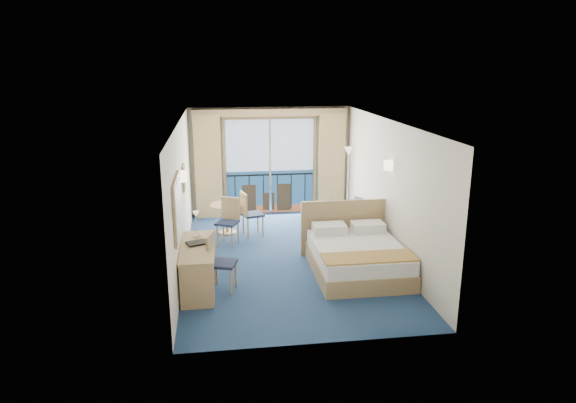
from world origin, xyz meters
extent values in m
plane|color=navy|center=(0.00, 0.00, 0.00)|extent=(6.50, 6.50, 0.00)
cube|color=silver|center=(0.00, 3.26, 1.35)|extent=(4.00, 0.02, 2.70)
cube|color=silver|center=(0.00, -3.26, 1.35)|extent=(4.00, 0.02, 2.70)
cube|color=silver|center=(-2.01, 0.00, 1.35)|extent=(0.02, 6.50, 2.70)
cube|color=silver|center=(2.01, 0.00, 1.35)|extent=(0.02, 6.50, 2.70)
cube|color=silver|center=(0.00, 0.00, 2.71)|extent=(4.00, 6.50, 0.02)
cube|color=navy|center=(0.00, 3.22, 0.56)|extent=(2.20, 0.02, 1.08)
cube|color=#A4BBD8|center=(0.00, 3.22, 1.76)|extent=(2.20, 0.02, 1.32)
cube|color=#97502F|center=(0.00, 3.22, 0.10)|extent=(2.20, 0.02, 0.20)
cube|color=black|center=(0.00, 3.22, 1.00)|extent=(2.20, 0.02, 0.04)
cube|color=tan|center=(0.00, 3.21, 2.46)|extent=(2.36, 0.03, 0.12)
cube|color=tan|center=(-1.15, 3.21, 1.20)|extent=(0.06, 0.03, 2.40)
cube|color=tan|center=(1.15, 3.21, 1.20)|extent=(0.06, 0.03, 2.40)
cube|color=silver|center=(0.00, 3.21, 1.20)|extent=(0.05, 0.02, 2.40)
cube|color=#342617|center=(0.35, 3.21, 0.40)|extent=(0.35, 0.02, 0.70)
cube|color=#342617|center=(-0.55, 3.21, 0.40)|extent=(0.35, 0.02, 0.70)
cube|color=#342617|center=(-0.05, 3.21, 0.30)|extent=(0.30, 0.02, 0.45)
cube|color=black|center=(-0.90, 3.22, 0.55)|extent=(0.02, 0.01, 0.90)
cube|color=black|center=(-0.54, 3.22, 0.55)|extent=(0.02, 0.01, 0.90)
cube|color=black|center=(-0.18, 3.22, 0.55)|extent=(0.03, 0.01, 0.90)
cube|color=black|center=(0.18, 3.22, 0.55)|extent=(0.03, 0.01, 0.90)
cube|color=black|center=(0.54, 3.22, 0.55)|extent=(0.02, 0.01, 0.90)
cube|color=black|center=(0.90, 3.22, 0.55)|extent=(0.02, 0.01, 0.90)
cube|color=tan|center=(-1.55, 3.07, 1.28)|extent=(0.65, 0.22, 2.55)
cube|color=tan|center=(1.55, 3.07, 1.28)|extent=(0.65, 0.22, 2.55)
cube|color=tan|center=(0.00, 3.10, 2.58)|extent=(3.80, 0.25, 0.18)
cube|color=tan|center=(-1.98, -1.50, 1.55)|extent=(0.04, 1.25, 0.95)
cube|color=silver|center=(-1.95, -1.50, 1.55)|extent=(0.01, 1.12, 0.82)
cube|color=tan|center=(-1.98, 0.45, 1.60)|extent=(0.03, 0.42, 0.52)
cube|color=gray|center=(-1.96, 0.45, 1.60)|extent=(0.01, 0.34, 0.44)
cylinder|color=beige|center=(-1.94, -0.60, 1.85)|extent=(0.18, 0.18, 0.18)
cylinder|color=beige|center=(1.94, -0.15, 1.85)|extent=(0.18, 0.18, 0.18)
cube|color=tan|center=(1.17, -0.95, 0.15)|extent=(1.62, 2.02, 0.30)
cube|color=silver|center=(1.17, -0.95, 0.43)|extent=(1.56, 1.96, 0.25)
cube|color=#BE814A|center=(1.17, -1.60, 0.57)|extent=(1.60, 0.56, 0.03)
cube|color=silver|center=(0.79, -0.22, 0.65)|extent=(0.63, 0.40, 0.18)
cube|color=silver|center=(1.56, -0.22, 0.65)|extent=(0.63, 0.40, 0.18)
cube|color=tan|center=(1.17, 0.11, 0.56)|extent=(1.77, 0.06, 1.11)
cube|color=tan|center=(1.78, 0.48, 0.27)|extent=(0.41, 0.39, 0.53)
cube|color=beige|center=(1.74, 0.46, 0.58)|extent=(0.22, 0.18, 0.09)
imported|color=#444A53|center=(1.62, 1.39, 0.38)|extent=(1.01, 1.02, 0.75)
cylinder|color=silver|center=(1.88, 2.64, 0.02)|extent=(0.24, 0.24, 0.03)
cylinder|color=silver|center=(1.88, 2.64, 0.83)|extent=(0.03, 0.03, 1.65)
cone|color=white|center=(1.88, 2.64, 1.65)|extent=(0.22, 0.22, 0.20)
cube|color=tan|center=(-1.71, -1.19, 0.75)|extent=(0.56, 1.64, 0.04)
cube|color=tan|center=(-1.71, -1.75, 0.36)|extent=(0.53, 0.49, 0.73)
cylinder|color=tan|center=(-1.96, -0.98, 0.36)|extent=(0.05, 0.05, 0.73)
cylinder|color=tan|center=(-1.46, -0.98, 0.36)|extent=(0.05, 0.05, 0.73)
cylinder|color=tan|center=(-1.96, -0.42, 0.36)|extent=(0.05, 0.05, 0.73)
cylinder|color=tan|center=(-1.46, -0.42, 0.36)|extent=(0.05, 0.05, 0.73)
cube|color=#1C2542|center=(-1.29, -1.31, 0.48)|extent=(0.53, 0.53, 0.05)
cube|color=tan|center=(-1.48, -1.25, 0.74)|extent=(0.15, 0.42, 0.51)
cylinder|color=tan|center=(-1.17, -1.52, 0.23)|extent=(0.04, 0.04, 0.46)
cylinder|color=tan|center=(-1.07, -1.19, 0.23)|extent=(0.04, 0.04, 0.46)
cylinder|color=tan|center=(-1.50, -1.43, 0.23)|extent=(0.04, 0.04, 0.46)
cylinder|color=tan|center=(-1.41, -1.10, 0.23)|extent=(0.04, 0.04, 0.46)
cube|color=black|center=(-1.71, -1.08, 0.78)|extent=(0.41, 0.36, 0.03)
cylinder|color=silver|center=(-1.73, -0.71, 0.80)|extent=(0.12, 0.12, 0.02)
cylinder|color=silver|center=(-1.73, -0.71, 0.99)|extent=(0.02, 0.02, 0.40)
cone|color=white|center=(-1.73, -0.71, 1.19)|extent=(0.11, 0.11, 0.10)
cylinder|color=tan|center=(-1.15, 1.72, 0.66)|extent=(0.75, 0.75, 0.04)
cylinder|color=tan|center=(-1.15, 1.72, 0.33)|extent=(0.07, 0.07, 0.66)
cylinder|color=tan|center=(-1.15, 1.72, 0.01)|extent=(0.41, 0.41, 0.03)
cube|color=#1C2542|center=(-0.58, 1.50, 0.48)|extent=(0.52, 0.52, 0.05)
cube|color=tan|center=(-0.78, 1.45, 0.74)|extent=(0.15, 0.42, 0.51)
cylinder|color=tan|center=(-0.37, 1.37, 0.23)|extent=(0.04, 0.04, 0.46)
cylinder|color=tan|center=(-0.45, 1.71, 0.23)|extent=(0.04, 0.04, 0.46)
cylinder|color=tan|center=(-0.70, 1.29, 0.23)|extent=(0.04, 0.04, 0.46)
cylinder|color=tan|center=(-0.79, 1.62, 0.23)|extent=(0.04, 0.04, 0.46)
cube|color=#1C2542|center=(-1.16, 0.98, 0.47)|extent=(0.56, 0.56, 0.05)
cube|color=tan|center=(-1.07, 1.16, 0.73)|extent=(0.40, 0.21, 0.50)
cylinder|color=tan|center=(-1.38, 0.90, 0.23)|extent=(0.04, 0.04, 0.45)
cylinder|color=tan|center=(-1.07, 0.75, 0.23)|extent=(0.04, 0.04, 0.45)
cylinder|color=tan|center=(-1.24, 1.21, 0.23)|extent=(0.04, 0.04, 0.45)
cylinder|color=tan|center=(-0.93, 1.06, 0.23)|extent=(0.04, 0.04, 0.45)
camera|label=1|loc=(-1.32, -9.47, 3.78)|focal=32.00mm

